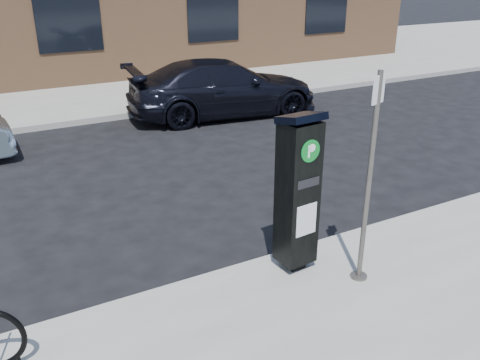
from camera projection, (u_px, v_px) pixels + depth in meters
ground at (269, 266)px, 6.94m from camera, size 120.00×120.00×0.00m
sidewalk_far at (65, 77)px, 18.22m from camera, size 60.00×12.00×0.15m
curb_near at (270, 262)px, 6.89m from camera, size 60.00×0.12×0.16m
curb_far at (110, 118)px, 13.39m from camera, size 60.00×0.12×0.16m
parking_kiosk at (298, 191)px, 6.25m from camera, size 0.51×0.46×2.10m
sign_pole at (369, 183)px, 5.92m from camera, size 0.22×0.21×2.61m
car_dark at (223, 88)px, 13.65m from camera, size 5.36×2.68×1.49m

